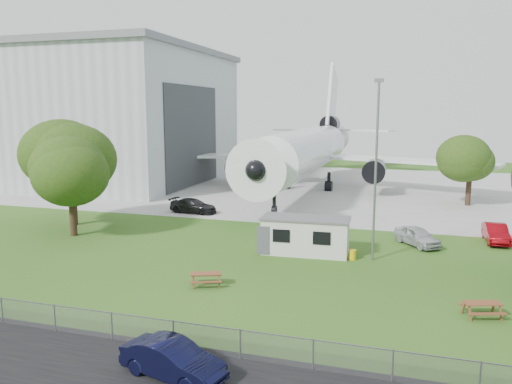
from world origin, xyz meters
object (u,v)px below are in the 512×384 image
(picnic_west, at_px, (206,286))
(picnic_east, at_px, (481,317))
(car_centre_sedan, at_px, (173,360))
(hangar, at_px, (70,115))
(airliner, at_px, (309,148))
(site_cabin, at_px, (306,235))

(picnic_west, height_order, picnic_east, same)
(picnic_east, xyz_separation_m, car_centre_sedan, (-12.05, -9.55, 0.70))
(car_centre_sedan, bearing_deg, hangar, 54.37)
(car_centre_sedan, bearing_deg, picnic_east, -37.25)
(airliner, bearing_deg, car_centre_sedan, -85.20)
(airliner, distance_m, picnic_west, 38.04)
(hangar, height_order, airliner, hangar)
(hangar, bearing_deg, picnic_east, -36.16)
(hangar, relative_size, airliner, 0.90)
(airliner, height_order, picnic_west, airliner)
(airliner, bearing_deg, site_cabin, -79.40)
(hangar, bearing_deg, site_cabin, -35.46)
(airliner, bearing_deg, picnic_west, -88.03)
(site_cabin, distance_m, picnic_east, 13.57)
(picnic_east, relative_size, car_centre_sedan, 0.42)
(hangar, relative_size, picnic_east, 23.89)
(site_cabin, height_order, car_centre_sedan, site_cabin)
(site_cabin, bearing_deg, picnic_east, -38.78)
(airliner, height_order, car_centre_sedan, airliner)
(hangar, relative_size, picnic_west, 23.89)
(picnic_west, bearing_deg, site_cabin, 41.17)
(site_cabin, xyz_separation_m, picnic_west, (-4.21, -8.25, -1.31))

